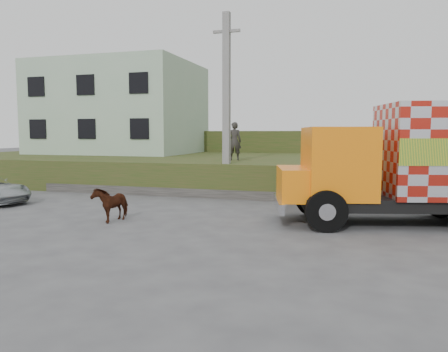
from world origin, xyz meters
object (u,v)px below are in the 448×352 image
(pedestrian, at_px, (234,141))
(cow, at_px, (111,203))
(utility_pole, at_px, (226,105))
(cargo_truck, at_px, (430,163))

(pedestrian, bearing_deg, cow, 62.29)
(utility_pole, relative_size, cow, 5.94)
(cow, height_order, pedestrian, pedestrian)
(cow, xyz_separation_m, pedestrian, (1.80, 8.59, 1.88))
(cow, relative_size, pedestrian, 0.71)
(utility_pole, relative_size, pedestrian, 4.23)
(utility_pole, xyz_separation_m, pedestrian, (-0.31, 2.47, -1.63))
(cargo_truck, distance_m, cow, 10.14)
(cow, bearing_deg, cargo_truck, 19.95)
(utility_pole, bearing_deg, cargo_truck, -25.93)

